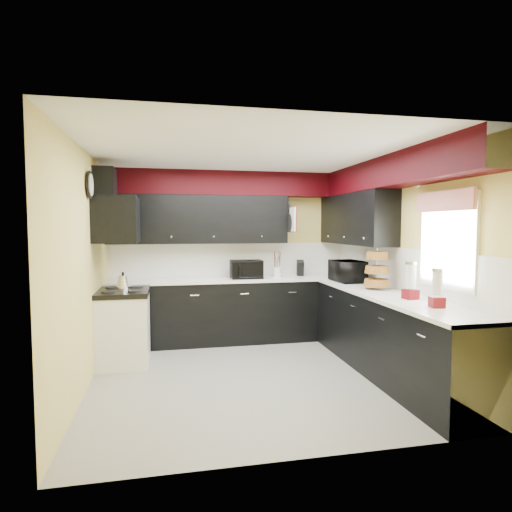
{
  "coord_description": "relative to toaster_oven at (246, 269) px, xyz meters",
  "views": [
    {
      "loc": [
        -0.95,
        -4.68,
        1.7
      ],
      "look_at": [
        0.16,
        0.69,
        1.32
      ],
      "focal_mm": 30.0,
      "sensor_mm": 36.0,
      "label": 1
    }
  ],
  "objects": [
    {
      "name": "ground",
      "position": [
        -0.17,
        -1.44,
        -1.07
      ],
      "size": [
        3.6,
        3.6,
        0.0
      ],
      "primitive_type": "plane",
      "color": "gray",
      "rests_on": "ground"
    },
    {
      "name": "wall_back",
      "position": [
        -0.17,
        0.36,
        0.18
      ],
      "size": [
        3.6,
        0.06,
        2.5
      ],
      "primitive_type": "cube",
      "color": "#E0C666",
      "rests_on": "ground"
    },
    {
      "name": "wall_right",
      "position": [
        1.63,
        -1.44,
        0.18
      ],
      "size": [
        0.06,
        3.6,
        2.5
      ],
      "primitive_type": "cube",
      "color": "#E0C666",
      "rests_on": "ground"
    },
    {
      "name": "wall_left",
      "position": [
        -1.97,
        -1.44,
        0.18
      ],
      "size": [
        0.06,
        3.6,
        2.5
      ],
      "primitive_type": "cube",
      "color": "#E0C666",
      "rests_on": "ground"
    },
    {
      "name": "ceiling",
      "position": [
        -0.17,
        -1.44,
        1.43
      ],
      "size": [
        3.6,
        3.6,
        0.06
      ],
      "primitive_type": "cube",
      "color": "white",
      "rests_on": "wall_back"
    },
    {
      "name": "cab_back",
      "position": [
        -0.17,
        0.06,
        -0.62
      ],
      "size": [
        3.6,
        0.6,
        0.9
      ],
      "primitive_type": "cube",
      "color": "black",
      "rests_on": "ground"
    },
    {
      "name": "cab_right",
      "position": [
        1.33,
        -1.74,
        -0.62
      ],
      "size": [
        0.6,
        3.0,
        0.9
      ],
      "primitive_type": "cube",
      "color": "black",
      "rests_on": "ground"
    },
    {
      "name": "counter_back",
      "position": [
        -0.17,
        0.06,
        -0.15
      ],
      "size": [
        3.62,
        0.64,
        0.04
      ],
      "primitive_type": "cube",
      "color": "white",
      "rests_on": "cab_back"
    },
    {
      "name": "counter_right",
      "position": [
        1.33,
        -1.74,
        -0.15
      ],
      "size": [
        0.64,
        3.02,
        0.04
      ],
      "primitive_type": "cube",
      "color": "white",
      "rests_on": "cab_right"
    },
    {
      "name": "splash_back",
      "position": [
        -0.17,
        0.35,
        0.12
      ],
      "size": [
        3.6,
        0.02,
        0.5
      ],
      "primitive_type": "cube",
      "color": "white",
      "rests_on": "counter_back"
    },
    {
      "name": "splash_right",
      "position": [
        1.62,
        -1.44,
        0.12
      ],
      "size": [
        0.02,
        3.6,
        0.5
      ],
      "primitive_type": "cube",
      "color": "white",
      "rests_on": "counter_right"
    },
    {
      "name": "upper_back",
      "position": [
        -0.67,
        0.19,
        0.73
      ],
      "size": [
        2.6,
        0.35,
        0.7
      ],
      "primitive_type": "cube",
      "color": "black",
      "rests_on": "wall_back"
    },
    {
      "name": "upper_right",
      "position": [
        1.45,
        -0.54,
        0.73
      ],
      "size": [
        0.35,
        1.8,
        0.7
      ],
      "primitive_type": "cube",
      "color": "black",
      "rests_on": "wall_right"
    },
    {
      "name": "soffit_back",
      "position": [
        -0.17,
        0.18,
        1.25
      ],
      "size": [
        3.6,
        0.36,
        0.35
      ],
      "primitive_type": "cube",
      "color": "black",
      "rests_on": "wall_back"
    },
    {
      "name": "soffit_right",
      "position": [
        1.45,
        -1.62,
        1.25
      ],
      "size": [
        0.36,
        3.24,
        0.35
      ],
      "primitive_type": "cube",
      "color": "black",
      "rests_on": "wall_right"
    },
    {
      "name": "stove",
      "position": [
        -1.67,
        -0.69,
        -0.64
      ],
      "size": [
        0.6,
        0.75,
        0.86
      ],
      "primitive_type": "cube",
      "color": "white",
      "rests_on": "ground"
    },
    {
      "name": "cooktop",
      "position": [
        -1.67,
        -0.69,
        -0.18
      ],
      "size": [
        0.62,
        0.77,
        0.06
      ],
      "primitive_type": "cube",
      "color": "black",
      "rests_on": "stove"
    },
    {
      "name": "hood",
      "position": [
        -1.72,
        -0.69,
        0.71
      ],
      "size": [
        0.5,
        0.78,
        0.55
      ],
      "primitive_type": "cube",
      "color": "black",
      "rests_on": "wall_left"
    },
    {
      "name": "hood_duct",
      "position": [
        -1.85,
        -0.69,
        1.13
      ],
      "size": [
        0.24,
        0.4,
        0.4
      ],
      "primitive_type": "cube",
      "color": "black",
      "rests_on": "wall_left"
    },
    {
      "name": "window",
      "position": [
        1.61,
        -2.34,
        0.48
      ],
      "size": [
        0.03,
        0.86,
        0.96
      ],
      "primitive_type": null,
      "color": "white",
      "rests_on": "wall_right"
    },
    {
      "name": "valance",
      "position": [
        1.56,
        -2.34,
        0.88
      ],
      "size": [
        0.04,
        0.88,
        0.2
      ],
      "primitive_type": "cube",
      "color": "red",
      "rests_on": "wall_right"
    },
    {
      "name": "pan_top",
      "position": [
        0.65,
        0.11,
        0.93
      ],
      "size": [
        0.03,
        0.22,
        0.4
      ],
      "primitive_type": null,
      "color": "black",
      "rests_on": "upper_back"
    },
    {
      "name": "pan_mid",
      "position": [
        0.65,
        -0.02,
        0.68
      ],
      "size": [
        0.03,
        0.28,
        0.46
      ],
      "primitive_type": null,
      "color": "black",
      "rests_on": "upper_back"
    },
    {
      "name": "pan_low",
      "position": [
        0.65,
        0.24,
        0.65
      ],
      "size": [
        0.03,
        0.24,
        0.42
      ],
      "primitive_type": null,
      "color": "black",
      "rests_on": "upper_back"
    },
    {
      "name": "cut_board",
      "position": [
        0.66,
        -0.14,
        0.73
      ],
      "size": [
        0.03,
        0.26,
        0.35
      ],
      "primitive_type": "cube",
      "color": "white",
      "rests_on": "upper_back"
    },
    {
      "name": "baskets",
      "position": [
        1.35,
        -1.39,
        0.11
      ],
      "size": [
        0.27,
        0.27,
        0.5
      ],
      "primitive_type": null,
      "color": "brown",
      "rests_on": "upper_right"
    },
    {
      "name": "clock",
      "position": [
        -1.94,
        -1.19,
        1.08
      ],
      "size": [
        0.03,
        0.3,
        0.3
      ],
      "primitive_type": null,
      "color": "black",
      "rests_on": "wall_left"
    },
    {
      "name": "deco_plate",
      "position": [
        1.6,
        -1.79,
        1.18
      ],
      "size": [
        0.03,
        0.24,
        0.24
      ],
      "primitive_type": null,
      "color": "white",
      "rests_on": "wall_right"
    },
    {
      "name": "toaster_oven",
      "position": [
        0.0,
        0.0,
        0.0
      ],
      "size": [
        0.46,
        0.38,
        0.26
      ],
      "primitive_type": "imported",
      "rotation": [
        0.0,
        0.0,
        -0.01
      ],
      "color": "black",
      "rests_on": "counter_back"
    },
    {
      "name": "microwave",
      "position": [
        1.3,
        -0.66,
        0.01
      ],
      "size": [
        0.39,
        0.55,
        0.29
      ],
      "primitive_type": "imported",
      "rotation": [
        0.0,
        0.0,
        1.63
      ],
      "color": "black",
      "rests_on": "counter_right"
    },
    {
      "name": "utensil_crock",
      "position": [
        0.48,
        0.07,
        -0.06
      ],
      "size": [
        0.18,
        0.18,
        0.15
      ],
      "primitive_type": "cylinder",
      "rotation": [
        0.0,
        0.0,
        -0.42
      ],
      "color": "silver",
      "rests_on": "counter_back"
    },
    {
      "name": "knife_block",
      "position": [
        0.87,
        0.14,
        -0.02
      ],
      "size": [
        0.13,
        0.17,
        0.23
      ],
      "primitive_type": "cube",
      "rotation": [
        0.0,
        0.0,
        -0.22
      ],
      "color": "black",
      "rests_on": "counter_back"
    },
    {
      "name": "kettle",
      "position": [
        -1.69,
        -0.49,
        -0.07
      ],
      "size": [
        0.22,
        0.22,
        0.16
      ],
      "primitive_type": null,
      "rotation": [
        0.0,
        0.0,
        -0.37
      ],
      "color": "silver",
      "rests_on": "cooktop"
    },
    {
      "name": "dispenser_a",
      "position": [
        1.36,
        -2.1,
        0.05
      ],
      "size": [
        0.14,
        0.14,
        0.36
      ],
      "primitive_type": null,
      "rotation": [
        0.0,
        0.0,
        0.09
      ],
      "color": "#700001",
      "rests_on": "counter_right"
    },
    {
      "name": "dispenser_b",
      "position": [
        1.35,
        -2.58,
        0.03
      ],
      "size": [
        0.14,
        0.14,
        0.33
      ],
      "primitive_type": null,
      "rotation": [
        0.0,
        0.0,
        -0.17
      ],
      "color": "#670D03",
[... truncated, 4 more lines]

